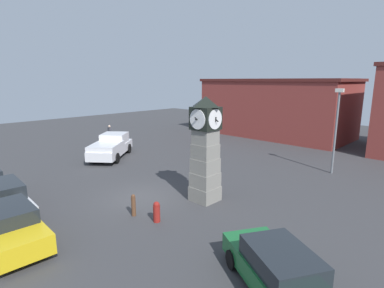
% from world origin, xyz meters
% --- Properties ---
extents(ground_plane, '(75.11, 75.11, 0.00)m').
position_xyz_m(ground_plane, '(0.00, 0.00, 0.00)').
color(ground_plane, '#38383A').
extents(clock_tower, '(1.61, 1.57, 5.46)m').
position_xyz_m(clock_tower, '(2.74, 2.11, 2.72)').
color(clock_tower, gray).
rests_on(clock_tower, ground_plane).
extents(bollard_near_tower, '(0.21, 0.21, 1.06)m').
position_xyz_m(bollard_near_tower, '(1.55, -1.60, 0.54)').
color(bollard_near_tower, brown).
rests_on(bollard_near_tower, ground_plane).
extents(bollard_mid_row, '(0.31, 0.31, 0.95)m').
position_xyz_m(bollard_mid_row, '(2.80, -1.25, 0.48)').
color(bollard_mid_row, maroon).
rests_on(bollard_mid_row, ground_plane).
extents(car_near_tower, '(4.47, 2.22, 1.58)m').
position_xyz_m(car_near_tower, '(-2.77, -5.84, 0.80)').
color(car_near_tower, silver).
rests_on(car_near_tower, ground_plane).
extents(car_by_building, '(4.28, 2.12, 1.54)m').
position_xyz_m(car_by_building, '(0.33, -6.39, 0.79)').
color(car_by_building, gold).
rests_on(car_by_building, ground_plane).
extents(car_far_lot, '(4.50, 3.67, 1.50)m').
position_xyz_m(car_far_lot, '(8.89, -1.72, 0.76)').
color(car_far_lot, '#19602D').
rests_on(car_far_lot, ground_plane).
extents(pickup_truck, '(5.11, 5.58, 1.85)m').
position_xyz_m(pickup_truck, '(-8.72, 3.57, 0.93)').
color(pickup_truck, silver).
rests_on(pickup_truck, ground_plane).
extents(pedestrian_near_bench, '(0.41, 0.25, 1.79)m').
position_xyz_m(pedestrian_near_bench, '(-14.16, 6.77, 1.03)').
color(pedestrian_near_bench, '#3F3F47').
rests_on(pedestrian_near_bench, ground_plane).
extents(street_lamp_near_road, '(0.50, 0.24, 5.71)m').
position_xyz_m(street_lamp_near_road, '(5.93, 11.63, 3.34)').
color(street_lamp_near_road, slate).
rests_on(street_lamp_near_road, ground_plane).
extents(warehouse_blue_far, '(16.32, 8.42, 6.39)m').
position_xyz_m(warehouse_blue_far, '(-4.13, 22.27, 3.20)').
color(warehouse_blue_far, maroon).
rests_on(warehouse_blue_far, ground_plane).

